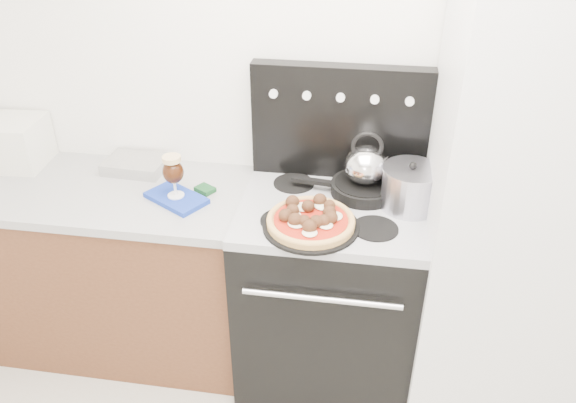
% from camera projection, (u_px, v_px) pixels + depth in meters
% --- Properties ---
extents(room_shell, '(3.52, 3.01, 2.52)m').
position_uv_depth(room_shell, '(275.00, 274.00, 1.41)').
color(room_shell, beige).
rests_on(room_shell, ground).
extents(base_cabinet, '(1.45, 0.60, 0.86)m').
position_uv_depth(base_cabinet, '(102.00, 269.00, 2.73)').
color(base_cabinet, brown).
rests_on(base_cabinet, ground).
extents(countertop, '(1.48, 0.63, 0.04)m').
position_uv_depth(countertop, '(85.00, 189.00, 2.50)').
color(countertop, '#A7A7A7').
rests_on(countertop, base_cabinet).
extents(stove_body, '(0.76, 0.65, 0.88)m').
position_uv_depth(stove_body, '(328.00, 294.00, 2.56)').
color(stove_body, black).
rests_on(stove_body, ground).
extents(cooktop, '(0.76, 0.65, 0.04)m').
position_uv_depth(cooktop, '(332.00, 209.00, 2.32)').
color(cooktop, '#ADADB2').
rests_on(cooktop, stove_body).
extents(backguard, '(0.76, 0.08, 0.50)m').
position_uv_depth(backguard, '(340.00, 122.00, 2.41)').
color(backguard, black).
rests_on(backguard, cooktop).
extents(fridge, '(0.64, 0.68, 1.90)m').
position_uv_depth(fridge, '(511.00, 216.00, 2.18)').
color(fridge, silver).
rests_on(fridge, ground).
extents(toaster_oven, '(0.37, 0.28, 0.22)m').
position_uv_depth(toaster_oven, '(6.00, 142.00, 2.61)').
color(toaster_oven, silver).
rests_on(toaster_oven, countertop).
extents(foil_sheet, '(0.28, 0.21, 0.05)m').
position_uv_depth(foil_sheet, '(136.00, 164.00, 2.60)').
color(foil_sheet, silver).
rests_on(foil_sheet, countertop).
extents(oven_mitt, '(0.30, 0.26, 0.02)m').
position_uv_depth(oven_mitt, '(176.00, 198.00, 2.37)').
color(oven_mitt, '#1834A6').
rests_on(oven_mitt, countertop).
extents(beer_glass, '(0.10, 0.10, 0.19)m').
position_uv_depth(beer_glass, '(174.00, 176.00, 2.32)').
color(beer_glass, black).
rests_on(beer_glass, oven_mitt).
extents(pizza_pan, '(0.47, 0.47, 0.01)m').
position_uv_depth(pizza_pan, '(311.00, 226.00, 2.17)').
color(pizza_pan, black).
rests_on(pizza_pan, cooktop).
extents(pizza, '(0.40, 0.40, 0.05)m').
position_uv_depth(pizza, '(311.00, 219.00, 2.15)').
color(pizza, '#E2A152').
rests_on(pizza, pizza_pan).
extents(skillet, '(0.31, 0.31, 0.05)m').
position_uv_depth(skillet, '(364.00, 188.00, 2.38)').
color(skillet, black).
rests_on(skillet, cooktop).
extents(tea_kettle, '(0.19, 0.19, 0.20)m').
position_uv_depth(tea_kettle, '(366.00, 162.00, 2.31)').
color(tea_kettle, '#B9BAC7').
rests_on(tea_kettle, skillet).
extents(stock_pot, '(0.23, 0.23, 0.17)m').
position_uv_depth(stock_pot, '(410.00, 189.00, 2.26)').
color(stock_pot, '#B6B5C3').
rests_on(stock_pot, cooktop).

